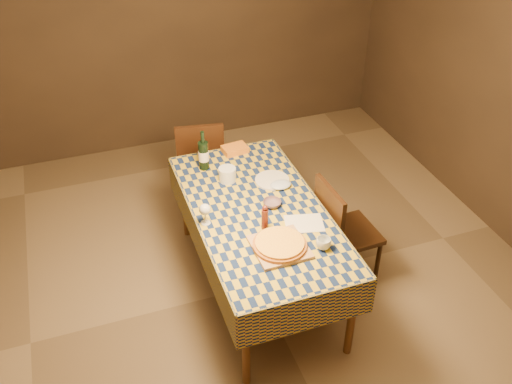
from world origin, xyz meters
TOP-DOWN VIEW (x-y plane):
  - room at (0.00, 0.00)m, footprint 5.00×5.10m
  - dining_table at (0.00, 0.00)m, footprint 0.94×1.84m
  - cutting_board at (-0.01, -0.44)m, footprint 0.36×0.36m
  - pizza at (-0.01, -0.44)m, footprint 0.41×0.41m
  - pepper_mill at (-0.03, -0.21)m, footprint 0.06×0.06m
  - bowl at (0.11, 0.02)m, footprint 0.16×0.16m
  - wine_glass at (-0.40, -0.02)m, footprint 0.09×0.09m
  - wine_bottle at (-0.22, 0.67)m, footprint 0.10×0.10m
  - deli_tub at (-0.10, 0.44)m, footprint 0.17×0.17m
  - takeout_container at (0.09, 0.83)m, footprint 0.22×0.17m
  - white_plate at (0.23, 0.32)m, footprint 0.32×0.32m
  - tumbler at (0.27, -0.54)m, footprint 0.10×0.10m
  - flour_patch at (0.25, -0.25)m, footprint 0.31×0.27m
  - flour_bag at (0.26, 0.22)m, footprint 0.20×0.17m
  - chair_far at (-0.13, 1.20)m, footprint 0.49×0.50m
  - chair_right at (0.63, -0.12)m, footprint 0.45×0.44m

SIDE VIEW (x-z plane):
  - chair_far at x=-0.13m, z-range 0.06..0.99m
  - chair_right at x=0.63m, z-range 0.06..0.99m
  - dining_table at x=0.00m, z-range 0.31..1.08m
  - flour_patch at x=0.25m, z-range 0.77..0.77m
  - white_plate at x=0.23m, z-range 0.77..0.79m
  - cutting_board at x=-0.01m, z-range 0.77..0.79m
  - bowl at x=0.11m, z-range 0.77..0.81m
  - flour_bag at x=0.26m, z-range 0.77..0.82m
  - takeout_container at x=0.09m, z-range 0.77..0.82m
  - pizza at x=-0.01m, z-range 0.79..0.83m
  - tumbler at x=0.27m, z-range 0.77..0.85m
  - deli_tub at x=-0.10m, z-range 0.77..0.88m
  - pepper_mill at x=-0.03m, z-range 0.76..0.96m
  - wine_glass at x=-0.40m, z-range 0.80..0.97m
  - wine_bottle at x=-0.22m, z-range 0.73..1.06m
  - room at x=0.00m, z-range 0.00..2.70m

